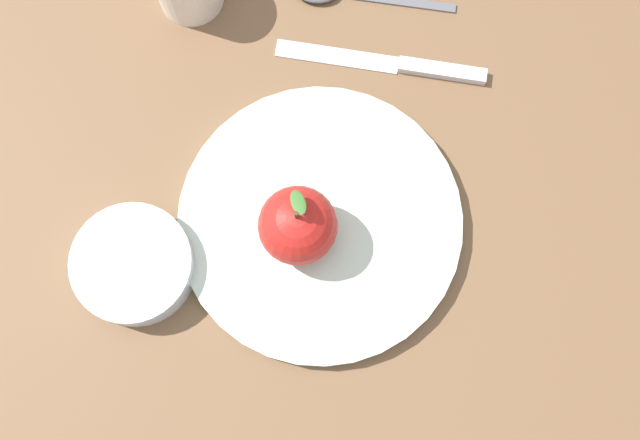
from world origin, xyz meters
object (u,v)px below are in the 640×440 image
dinner_plate (320,222)px  knife (400,65)px  apple (298,226)px  side_bowl (133,264)px

dinner_plate → knife: (0.17, -0.05, -0.01)m
apple → knife: apple is taller
dinner_plate → apple: 0.05m
apple → knife: (0.19, -0.07, -0.05)m
apple → side_bowl: apple is taller
dinner_plate → side_bowl: bearing=113.0°
knife → side_bowl: bearing=138.3°
dinner_plate → apple: bearing=131.5°
side_bowl → knife: size_ratio=0.53×
side_bowl → apple: bearing=-69.8°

